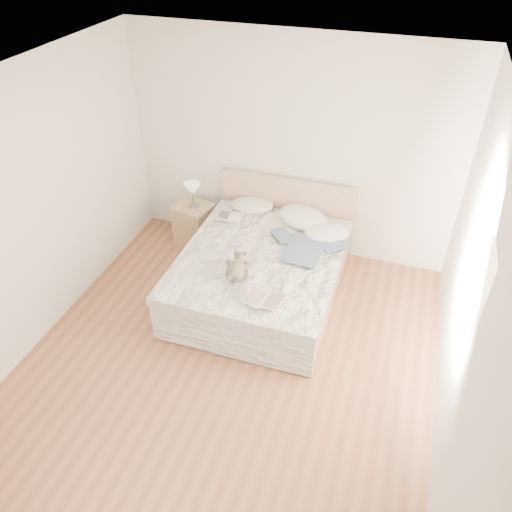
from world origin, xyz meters
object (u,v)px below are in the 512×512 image
Objects in this scene: table_lamp at (193,190)px; childrens_book at (265,299)px; photo_book at (230,217)px; nightstand at (195,224)px; teddy_bear at (236,273)px; bed at (263,271)px.

childrens_book is (1.42, -1.50, -0.16)m from table_lamp.
table_lamp is at bearing 154.34° from photo_book.
table_lamp is (0.02, -0.01, 0.51)m from nightstand.
childrens_book is 1.17× the size of teddy_bear.
photo_book is (-0.57, 0.50, 0.32)m from bed.
nightstand is at bearing 142.50° from childrens_book.
photo_book is 1.56m from childrens_book.
bed is 3.83× the size of nightstand.
nightstand is 1.43× the size of childrens_book.
table_lamp is at bearing 142.37° from childrens_book.
photo_book is at bearing 138.72° from bed.
bed is 5.48× the size of childrens_book.
childrens_book is (1.44, -1.51, 0.35)m from nightstand.
photo_book reaches higher than nightstand.
bed is at bearing 70.56° from teddy_bear.
childrens_book reaches higher than nightstand.
teddy_bear is at bearing -73.61° from photo_book.
nightstand is at bearing 124.13° from teddy_bear.
table_lamp is 2.07m from childrens_book.
teddy_bear reaches higher than nightstand.
teddy_bear is at bearing -50.04° from table_lamp.
photo_book and childrens_book have the same top height.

